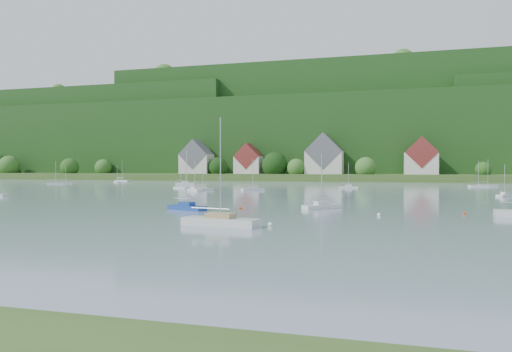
# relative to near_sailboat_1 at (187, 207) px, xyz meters

# --- Properties ---
(far_shore_strip) EXTENTS (600.00, 60.00, 3.00)m
(far_shore_strip) POSITION_rel_near_sailboat_1_xyz_m (-4.85, 160.33, 1.06)
(far_shore_strip) COLOR #35541F
(far_shore_strip) RESTS_ON ground
(forested_ridge) EXTENTS (620.00, 181.22, 69.89)m
(forested_ridge) POSITION_rel_near_sailboat_1_xyz_m (-4.46, 228.89, 22.45)
(forested_ridge) COLOR #143B13
(forested_ridge) RESTS_ON ground
(village_building_0) EXTENTS (14.00, 10.40, 16.00)m
(village_building_0) POSITION_rel_near_sailboat_1_xyz_m (-59.85, 147.33, 9.08)
(village_building_0) COLOR silver
(village_building_0) RESTS_ON far_shore_strip
(village_building_1) EXTENTS (12.00, 9.36, 14.00)m
(village_building_1) POSITION_rel_near_sailboat_1_xyz_m (-34.85, 149.33, 8.32)
(village_building_1) COLOR silver
(village_building_1) RESTS_ON far_shore_strip
(village_building_2) EXTENTS (16.00, 11.44, 18.00)m
(village_building_2) POSITION_rel_near_sailboat_1_xyz_m (0.15, 148.33, 9.83)
(village_building_2) COLOR silver
(village_building_2) RESTS_ON far_shore_strip
(village_building_3) EXTENTS (13.00, 10.40, 15.50)m
(village_building_3) POSITION_rel_near_sailboat_1_xyz_m (40.15, 146.33, 8.99)
(village_building_3) COLOR silver
(village_building_3) RESTS_ON far_shore_strip
(near_sailboat_1) EXTENTS (6.19, 3.84, 8.10)m
(near_sailboat_1) POSITION_rel_near_sailboat_1_xyz_m (0.00, 0.00, 0.00)
(near_sailboat_1) COLOR #1C4195
(near_sailboat_1) RESTS_ON ground
(near_sailboat_2) EXTENTS (8.13, 3.52, 10.62)m
(near_sailboat_2) POSITION_rel_near_sailboat_1_xyz_m (10.31, -15.32, 0.08)
(near_sailboat_2) COLOR silver
(near_sailboat_2) RESTS_ON ground
(near_sailboat_3) EXTENTS (5.14, 5.08, 7.62)m
(near_sailboat_3) POSITION_rel_near_sailboat_1_xyz_m (17.35, 6.59, -0.01)
(near_sailboat_3) COLOR silver
(near_sailboat_3) RESTS_ON ground
(mooring_buoy_1) EXTENTS (0.49, 0.49, 0.49)m
(mooring_buoy_1) POSITION_rel_near_sailboat_1_xyz_m (15.02, -14.05, -0.44)
(mooring_buoy_1) COLOR white
(mooring_buoy_1) RESTS_ON ground
(mooring_buoy_2) EXTENTS (0.40, 0.40, 0.40)m
(mooring_buoy_2) POSITION_rel_near_sailboat_1_xyz_m (35.23, 3.40, -0.44)
(mooring_buoy_2) COLOR #DA3C05
(mooring_buoy_2) RESTS_ON ground
(mooring_buoy_3) EXTENTS (0.42, 0.42, 0.42)m
(mooring_buoy_3) POSITION_rel_near_sailboat_1_xyz_m (6.64, 2.95, -0.44)
(mooring_buoy_3) COLOR #DA3C05
(mooring_buoy_3) RESTS_ON ground
(mooring_buoy_4) EXTENTS (0.44, 0.44, 0.44)m
(mooring_buoy_4) POSITION_rel_near_sailboat_1_xyz_m (25.18, -1.11, -0.44)
(mooring_buoy_4) COLOR white
(mooring_buoy_4) RESTS_ON ground
(far_sailboat_cluster) EXTENTS (197.15, 74.92, 8.71)m
(far_sailboat_cluster) POSITION_rel_near_sailboat_1_xyz_m (5.28, 80.30, -0.07)
(far_sailboat_cluster) COLOR silver
(far_sailboat_cluster) RESTS_ON ground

